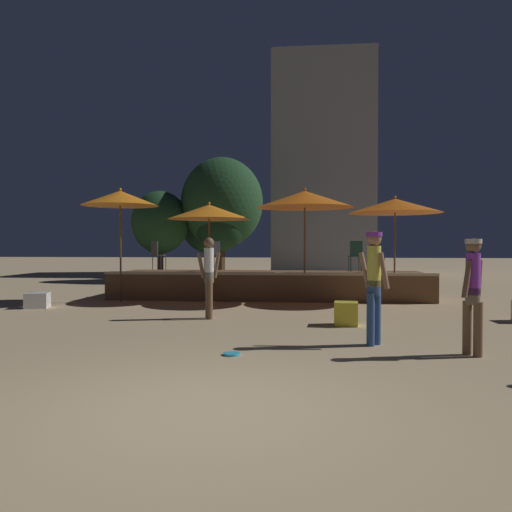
{
  "coord_description": "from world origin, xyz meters",
  "views": [
    {
      "loc": [
        0.95,
        -4.82,
        1.63
      ],
      "look_at": [
        0.0,
        4.97,
        1.41
      ],
      "focal_mm": 35.0,
      "sensor_mm": 36.0,
      "label": 1
    }
  ],
  "objects_px": {
    "patio_umbrella_0": "(395,206)",
    "patio_umbrella_3": "(120,198)",
    "frisbee_disc": "(232,354)",
    "bistro_chair_2": "(214,252)",
    "patio_umbrella_2": "(209,212)",
    "bistro_chair_1": "(356,253)",
    "cube_seat_2": "(37,300)",
    "background_tree_0": "(160,223)",
    "bistro_chair_3": "(157,252)",
    "patio_umbrella_1": "(305,199)",
    "bistro_chair_0": "(376,253)",
    "person_2": "(473,290)",
    "background_tree_3": "(211,220)",
    "background_tree_1": "(222,203)",
    "person_3": "(374,280)",
    "person_1": "(209,274)",
    "background_tree_2": "(220,223)",
    "cube_seat_1": "(346,314)"
  },
  "relations": [
    {
      "from": "patio_umbrella_2",
      "to": "bistro_chair_1",
      "type": "relative_size",
      "value": 3.21
    },
    {
      "from": "patio_umbrella_3",
      "to": "background_tree_3",
      "type": "bearing_deg",
      "value": 88.11
    },
    {
      "from": "bistro_chair_0",
      "to": "background_tree_0",
      "type": "height_order",
      "value": "background_tree_0"
    },
    {
      "from": "person_1",
      "to": "patio_umbrella_3",
      "type": "bearing_deg",
      "value": -154.87
    },
    {
      "from": "background_tree_3",
      "to": "patio_umbrella_3",
      "type": "bearing_deg",
      "value": -91.89
    },
    {
      "from": "patio_umbrella_1",
      "to": "background_tree_3",
      "type": "height_order",
      "value": "background_tree_3"
    },
    {
      "from": "patio_umbrella_2",
      "to": "person_2",
      "type": "height_order",
      "value": "patio_umbrella_2"
    },
    {
      "from": "bistro_chair_1",
      "to": "background_tree_1",
      "type": "bearing_deg",
      "value": -62.67
    },
    {
      "from": "bistro_chair_0",
      "to": "bistro_chair_2",
      "type": "relative_size",
      "value": 1.0
    },
    {
      "from": "cube_seat_2",
      "to": "background_tree_0",
      "type": "bearing_deg",
      "value": 87.98
    },
    {
      "from": "cube_seat_1",
      "to": "bistro_chair_0",
      "type": "xyz_separation_m",
      "value": [
        1.37,
        5.52,
        1.16
      ]
    },
    {
      "from": "patio_umbrella_1",
      "to": "cube_seat_2",
      "type": "xyz_separation_m",
      "value": [
        -6.89,
        -1.93,
        -2.73
      ]
    },
    {
      "from": "patio_umbrella_1",
      "to": "patio_umbrella_2",
      "type": "distance_m",
      "value": 2.8
    },
    {
      "from": "patio_umbrella_1",
      "to": "person_1",
      "type": "height_order",
      "value": "patio_umbrella_1"
    },
    {
      "from": "patio_umbrella_2",
      "to": "bistro_chair_0",
      "type": "bearing_deg",
      "value": 15.47
    },
    {
      "from": "cube_seat_2",
      "to": "bistro_chair_2",
      "type": "bearing_deg",
      "value": 45.76
    },
    {
      "from": "patio_umbrella_1",
      "to": "person_3",
      "type": "xyz_separation_m",
      "value": [
        1.12,
        -6.0,
        -1.86
      ]
    },
    {
      "from": "patio_umbrella_1",
      "to": "patio_umbrella_2",
      "type": "xyz_separation_m",
      "value": [
        -2.77,
        0.14,
        -0.33
      ]
    },
    {
      "from": "bistro_chair_1",
      "to": "background_tree_0",
      "type": "bearing_deg",
      "value": -48.96
    },
    {
      "from": "person_1",
      "to": "background_tree_0",
      "type": "height_order",
      "value": "background_tree_0"
    },
    {
      "from": "patio_umbrella_3",
      "to": "bistro_chair_2",
      "type": "distance_m",
      "value": 3.71
    },
    {
      "from": "frisbee_disc",
      "to": "bistro_chair_2",
      "type": "bearing_deg",
      "value": 101.96
    },
    {
      "from": "bistro_chair_3",
      "to": "background_tree_1",
      "type": "height_order",
      "value": "background_tree_1"
    },
    {
      "from": "person_2",
      "to": "background_tree_3",
      "type": "xyz_separation_m",
      "value": [
        -7.3,
        17.89,
        1.96
      ]
    },
    {
      "from": "frisbee_disc",
      "to": "background_tree_2",
      "type": "bearing_deg",
      "value": 100.27
    },
    {
      "from": "person_1",
      "to": "background_tree_1",
      "type": "xyz_separation_m",
      "value": [
        -1.68,
        11.84,
        2.59
      ]
    },
    {
      "from": "person_3",
      "to": "background_tree_1",
      "type": "height_order",
      "value": "background_tree_1"
    },
    {
      "from": "cube_seat_2",
      "to": "background_tree_3",
      "type": "relative_size",
      "value": 0.15
    },
    {
      "from": "bistro_chair_3",
      "to": "background_tree_0",
      "type": "xyz_separation_m",
      "value": [
        -1.88,
        6.74,
        1.26
      ]
    },
    {
      "from": "patio_umbrella_0",
      "to": "background_tree_2",
      "type": "distance_m",
      "value": 10.08
    },
    {
      "from": "bistro_chair_1",
      "to": "bistro_chair_3",
      "type": "bearing_deg",
      "value": -12.52
    },
    {
      "from": "patio_umbrella_0",
      "to": "patio_umbrella_3",
      "type": "xyz_separation_m",
      "value": [
        -7.75,
        -0.55,
        0.23
      ]
    },
    {
      "from": "patio_umbrella_0",
      "to": "bistro_chair_0",
      "type": "relative_size",
      "value": 3.34
    },
    {
      "from": "person_1",
      "to": "background_tree_1",
      "type": "relative_size",
      "value": 0.32
    },
    {
      "from": "person_2",
      "to": "background_tree_3",
      "type": "height_order",
      "value": "background_tree_3"
    },
    {
      "from": "patio_umbrella_0",
      "to": "cube_seat_1",
      "type": "height_order",
      "value": "patio_umbrella_0"
    },
    {
      "from": "frisbee_disc",
      "to": "background_tree_3",
      "type": "height_order",
      "value": "background_tree_3"
    },
    {
      "from": "bistro_chair_3",
      "to": "patio_umbrella_1",
      "type": "bearing_deg",
      "value": -152.67
    },
    {
      "from": "patio_umbrella_3",
      "to": "bistro_chair_2",
      "type": "relative_size",
      "value": 3.62
    },
    {
      "from": "person_1",
      "to": "background_tree_2",
      "type": "xyz_separation_m",
      "value": [
        -1.67,
        11.36,
        1.62
      ]
    },
    {
      "from": "person_2",
      "to": "bistro_chair_3",
      "type": "height_order",
      "value": "bistro_chair_3"
    },
    {
      "from": "patio_umbrella_0",
      "to": "patio_umbrella_3",
      "type": "height_order",
      "value": "patio_umbrella_3"
    },
    {
      "from": "patio_umbrella_3",
      "to": "person_3",
      "type": "bearing_deg",
      "value": -41.26
    },
    {
      "from": "person_1",
      "to": "person_2",
      "type": "relative_size",
      "value": 1.04
    },
    {
      "from": "patio_umbrella_0",
      "to": "bistro_chair_3",
      "type": "relative_size",
      "value": 3.34
    },
    {
      "from": "bistro_chair_3",
      "to": "background_tree_2",
      "type": "height_order",
      "value": "background_tree_2"
    },
    {
      "from": "patio_umbrella_1",
      "to": "background_tree_1",
      "type": "xyz_separation_m",
      "value": [
        -3.78,
        8.48,
        0.65
      ]
    },
    {
      "from": "patio_umbrella_3",
      "to": "person_1",
      "type": "xyz_separation_m",
      "value": [
        3.13,
        -2.94,
        -1.97
      ]
    },
    {
      "from": "background_tree_0",
      "to": "background_tree_1",
      "type": "distance_m",
      "value": 2.96
    },
    {
      "from": "patio_umbrella_0",
      "to": "background_tree_2",
      "type": "height_order",
      "value": "background_tree_2"
    }
  ]
}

